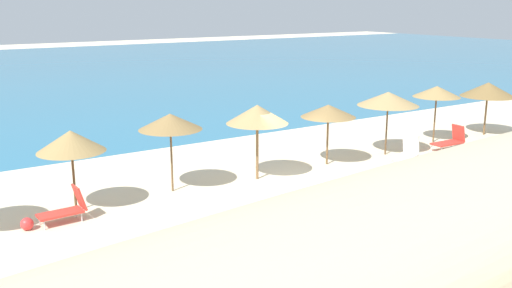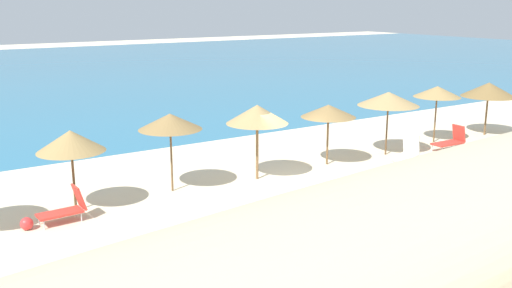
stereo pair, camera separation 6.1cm
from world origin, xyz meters
name	(u,v)px [view 1 (the left image)]	position (x,y,z in m)	size (l,w,h in m)	color
ground_plane	(304,184)	(0.00, 0.00, 0.00)	(160.00, 160.00, 0.00)	beige
sea_water	(40,74)	(0.00, 39.08, 0.00)	(160.00, 62.95, 0.01)	teal
dune_ridge	(494,203)	(0.38, -7.37, 1.39)	(54.53, 5.30, 2.78)	beige
beach_umbrella_1	(71,141)	(-7.69, 1.73, 2.25)	(2.09, 2.09, 2.59)	brown
beach_umbrella_2	(170,122)	(-4.30, 1.87, 2.45)	(2.16, 2.16, 2.73)	brown
beach_umbrella_3	(257,114)	(-1.07, 1.42, 2.44)	(2.27, 2.27, 2.79)	brown
beach_umbrella_4	(328,111)	(2.38, 1.54, 2.19)	(2.19, 2.19, 2.44)	brown
beach_umbrella_5	(388,99)	(5.49, 1.34, 2.42)	(2.58, 2.58, 2.72)	brown
beach_umbrella_6	(437,92)	(9.03, 1.74, 2.38)	(2.15, 2.15, 2.64)	brown
beach_umbrella_7	(488,90)	(12.37, 1.40, 2.25)	(2.59, 2.59, 2.59)	brown
lounge_chair_0	(450,140)	(8.41, 0.30, 0.45)	(1.56, 0.72, 1.10)	red
lounge_chair_1	(407,152)	(5.24, -0.08, 0.44)	(1.49, 1.09, 1.14)	white
lounge_chair_2	(67,208)	(-8.17, 0.96, 0.43)	(1.42, 0.67, 1.06)	red
beach_ball	(27,224)	(-9.33, 0.93, 0.19)	(0.37, 0.37, 0.37)	red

